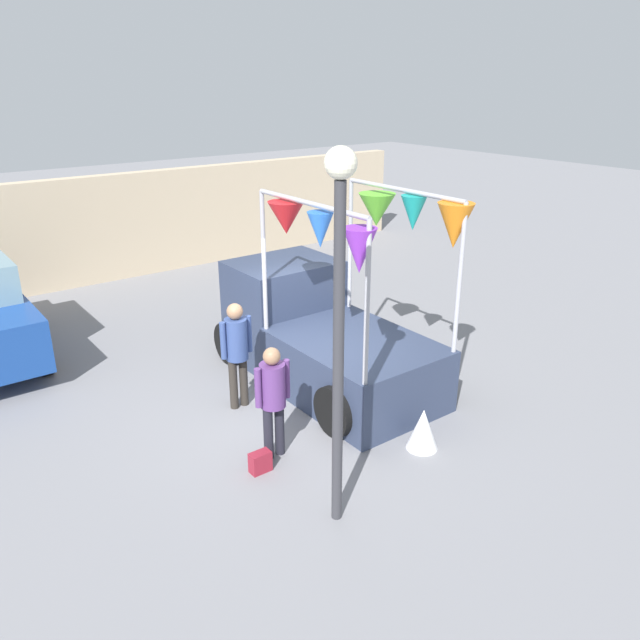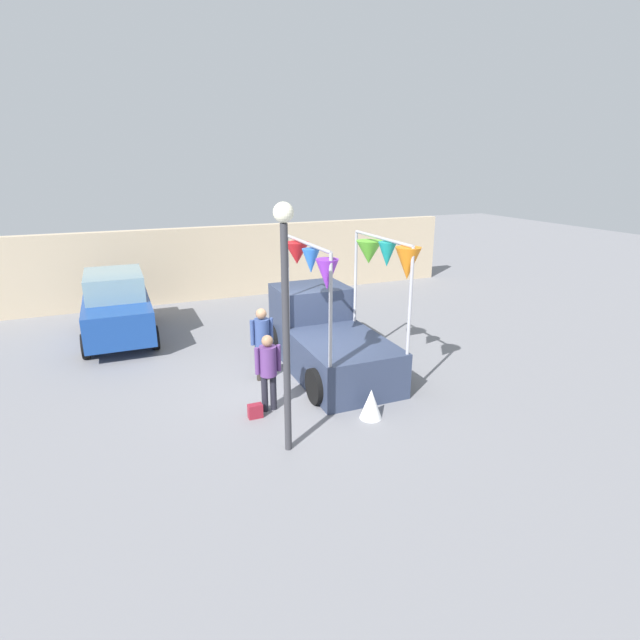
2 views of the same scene
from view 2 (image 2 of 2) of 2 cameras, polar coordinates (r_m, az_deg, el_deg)
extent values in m
plane|color=slate|center=(11.45, -2.01, -7.09)|extent=(60.00, 60.00, 0.00)
cube|color=#2D3851|center=(11.24, 2.71, -4.80)|extent=(1.90, 2.60, 1.00)
cube|color=#2D3851|center=(12.83, -1.07, 0.00)|extent=(1.80, 1.40, 1.80)
cube|color=#8CB2C6|center=(12.70, -1.08, 1.93)|extent=(1.76, 1.37, 0.60)
cylinder|color=black|center=(13.02, -5.52, -2.24)|extent=(0.22, 0.76, 0.76)
cylinder|color=black|center=(13.66, 2.11, -1.21)|extent=(0.22, 0.76, 0.76)
cylinder|color=black|center=(10.35, -0.43, -7.55)|extent=(0.22, 0.76, 0.76)
cylinder|color=black|center=(11.15, 8.70, -5.87)|extent=(0.22, 0.76, 0.76)
cylinder|color=#A5A5AD|center=(11.51, -3.71, 4.15)|extent=(0.07, 0.07, 2.22)
cylinder|color=#A5A5AD|center=(12.17, 4.08, 4.88)|extent=(0.07, 0.07, 2.22)
cylinder|color=#A5A5AD|center=(9.32, 1.21, 0.94)|extent=(0.07, 0.07, 2.22)
cylinder|color=#A5A5AD|center=(10.12, 10.27, 2.01)|extent=(0.07, 0.07, 2.22)
cylinder|color=#A5A5AD|center=(10.17, -1.55, 8.76)|extent=(0.07, 2.44, 0.07)
cylinder|color=#A5A5AD|center=(10.91, 7.11, 9.24)|extent=(0.07, 2.44, 0.07)
cone|color=purple|center=(9.30, 0.82, 5.22)|extent=(0.58, 0.58, 0.58)
cone|color=orange|center=(10.09, 9.98, 6.38)|extent=(0.72, 0.72, 0.64)
cone|color=blue|center=(10.01, -1.05, 6.76)|extent=(0.50, 0.50, 0.48)
cone|color=teal|center=(10.76, 7.67, 7.43)|extent=(0.53, 0.53, 0.52)
cone|color=red|center=(10.75, -2.66, 7.63)|extent=(0.75, 0.75, 0.47)
cone|color=#66CC33|center=(11.47, 5.61, 7.72)|extent=(0.77, 0.77, 0.52)
cube|color=navy|center=(15.03, -22.12, 0.80)|extent=(1.70, 4.00, 0.90)
cube|color=#72939E|center=(14.99, -22.48, 3.81)|extent=(1.50, 2.10, 0.66)
cylinder|color=black|center=(16.38, -25.01, 0.11)|extent=(0.18, 0.64, 0.64)
cylinder|color=black|center=(16.37, -19.10, 0.80)|extent=(0.18, 0.64, 0.64)
cylinder|color=black|center=(14.00, -25.24, -2.73)|extent=(0.18, 0.64, 0.64)
cylinder|color=black|center=(13.99, -18.32, -1.92)|extent=(0.18, 0.64, 0.64)
cylinder|color=black|center=(10.10, -6.34, -8.33)|extent=(0.13, 0.13, 0.76)
cylinder|color=black|center=(10.15, -5.35, -8.17)|extent=(0.13, 0.13, 0.76)
cylinder|color=#593372|center=(9.85, -5.97, -4.67)|extent=(0.34, 0.34, 0.60)
sphere|color=#997051|center=(9.70, -6.04, -2.39)|extent=(0.23, 0.23, 0.23)
cylinder|color=#593372|center=(9.78, -7.21, -4.68)|extent=(0.09, 0.09, 0.54)
cylinder|color=#593372|center=(9.89, -4.75, -4.33)|extent=(0.09, 0.09, 0.54)
cylinder|color=#2D2823|center=(11.46, -6.97, -4.96)|extent=(0.13, 0.13, 0.81)
cylinder|color=#2D2823|center=(11.51, -6.10, -4.84)|extent=(0.13, 0.13, 0.81)
cylinder|color=#33477F|center=(11.23, -6.66, -1.46)|extent=(0.34, 0.34, 0.64)
sphere|color=#997051|center=(11.09, -6.74, 0.70)|extent=(0.24, 0.24, 0.24)
cylinder|color=#33477F|center=(11.16, -7.75, -1.45)|extent=(0.09, 0.09, 0.58)
cylinder|color=#33477F|center=(11.28, -5.60, -1.17)|extent=(0.09, 0.09, 0.58)
cube|color=maroon|center=(9.98, -7.41, -10.28)|extent=(0.28, 0.16, 0.28)
cylinder|color=#333338|center=(8.15, -3.87, -2.76)|extent=(0.12, 0.12, 3.90)
sphere|color=#F2EDCC|center=(7.68, -4.20, 12.17)|extent=(0.32, 0.32, 0.32)
cube|color=tan|center=(18.58, -11.03, 6.48)|extent=(18.00, 0.36, 2.60)
cone|color=white|center=(9.87, 5.86, -9.51)|extent=(0.49, 0.49, 0.60)
camera|label=1|loc=(2.92, -50.88, 12.03)|focal=35.00mm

